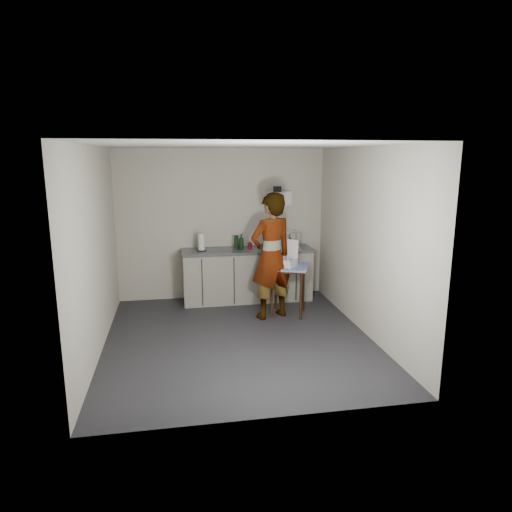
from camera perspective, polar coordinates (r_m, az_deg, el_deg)
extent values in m
plane|color=#28282D|center=(6.41, -2.21, -10.24)|extent=(4.00, 4.00, 0.00)
cube|color=beige|center=(7.98, -4.29, 3.94)|extent=(3.60, 0.02, 2.60)
cube|color=beige|center=(6.52, 13.47, 1.73)|extent=(0.02, 4.00, 2.60)
cube|color=beige|center=(6.06, -19.32, 0.58)|extent=(0.02, 4.00, 2.60)
cube|color=white|center=(5.92, -2.42, 13.62)|extent=(3.60, 4.00, 0.01)
cube|color=black|center=(8.04, -1.08, -5.20)|extent=(2.20, 0.52, 0.08)
cube|color=#A6A393|center=(7.93, -1.09, -2.51)|extent=(2.20, 0.58, 0.86)
cube|color=#4B4F55|center=(7.82, -1.10, 0.71)|extent=(2.24, 0.62, 0.05)
cube|color=black|center=(7.57, -6.74, -3.32)|extent=(0.02, 0.01, 0.80)
cube|color=black|center=(7.61, -2.75, -3.15)|extent=(0.02, 0.01, 0.80)
cube|color=black|center=(7.70, 1.24, -2.96)|extent=(0.01, 0.01, 0.80)
cube|color=black|center=(7.82, 5.06, -2.77)|extent=(0.02, 0.01, 0.80)
cube|color=white|center=(8.02, 2.89, 7.24)|extent=(0.42, 0.16, 0.24)
cube|color=white|center=(8.09, 2.80, 6.28)|extent=(0.30, 0.06, 0.04)
cube|color=black|center=(7.92, 2.69, 8.33)|extent=(0.14, 0.02, 0.10)
cylinder|color=#371D0C|center=(7.07, 1.98, -4.93)|extent=(0.04, 0.04, 0.73)
cylinder|color=#371D0C|center=(7.02, 5.62, -5.11)|extent=(0.04, 0.04, 0.73)
cylinder|color=#371D0C|center=(7.50, 2.49, -3.93)|extent=(0.04, 0.04, 0.73)
cylinder|color=#371D0C|center=(7.45, 5.92, -4.09)|extent=(0.04, 0.04, 0.73)
cube|color=#371D0C|center=(7.16, 4.05, -1.58)|extent=(0.69, 0.69, 0.04)
cube|color=#1B45A4|center=(7.15, 4.05, -1.33)|extent=(0.79, 0.79, 0.03)
imported|color=#B2A593|center=(6.95, 1.90, -0.04)|extent=(0.83, 0.69, 1.94)
imported|color=black|center=(7.76, -1.86, 1.79)|extent=(0.13, 0.14, 0.26)
cylinder|color=#B7122F|center=(7.78, -0.76, 1.29)|extent=(0.06, 0.06, 0.12)
cylinder|color=black|center=(7.77, -2.48, 1.73)|extent=(0.07, 0.07, 0.24)
cylinder|color=black|center=(7.72, -6.82, 0.72)|extent=(0.17, 0.17, 0.02)
cylinder|color=white|center=(7.69, -6.84, 1.82)|extent=(0.12, 0.12, 0.29)
cube|color=silver|center=(7.92, 3.91, 1.09)|extent=(0.42, 0.32, 0.02)
cylinder|color=silver|center=(7.72, 2.81, 1.92)|extent=(0.01, 0.01, 0.27)
cylinder|color=silver|center=(7.81, 5.52, 2.01)|extent=(0.01, 0.01, 0.27)
cylinder|color=silver|center=(7.98, 2.37, 2.27)|extent=(0.01, 0.01, 0.27)
cylinder|color=silver|center=(8.07, 5.00, 2.35)|extent=(0.01, 0.01, 0.27)
cylinder|color=white|center=(7.87, 3.18, 1.97)|extent=(0.05, 0.23, 0.23)
cylinder|color=white|center=(7.89, 3.78, 1.99)|extent=(0.05, 0.23, 0.23)
cylinder|color=white|center=(7.91, 4.37, 2.01)|extent=(0.05, 0.23, 0.23)
cube|color=white|center=(7.12, 3.75, -1.22)|extent=(0.40, 0.40, 0.01)
cube|color=white|center=(6.99, 3.32, -0.99)|extent=(0.23, 0.18, 0.10)
cube|color=white|center=(7.23, 4.19, -0.55)|extent=(0.23, 0.18, 0.10)
cube|color=white|center=(7.16, 2.76, -0.65)|extent=(0.18, 0.23, 0.10)
cube|color=white|center=(7.06, 4.78, -0.88)|extent=(0.18, 0.23, 0.10)
cube|color=white|center=(7.20, 4.24, 0.97)|extent=(0.23, 0.18, 0.28)
cylinder|color=white|center=(7.11, 3.76, -0.77)|extent=(0.19, 0.19, 0.10)
sphere|color=#FF5D9A|center=(7.08, 3.31, -0.22)|extent=(0.06, 0.06, 0.06)
sphere|color=#56A0E9|center=(7.04, 4.00, -0.31)|extent=(0.06, 0.06, 0.06)
sphere|color=#63F276|center=(7.14, 3.92, -0.14)|extent=(0.06, 0.06, 0.06)
sphere|color=#FF5D9A|center=(7.15, 3.59, -0.11)|extent=(0.06, 0.06, 0.06)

